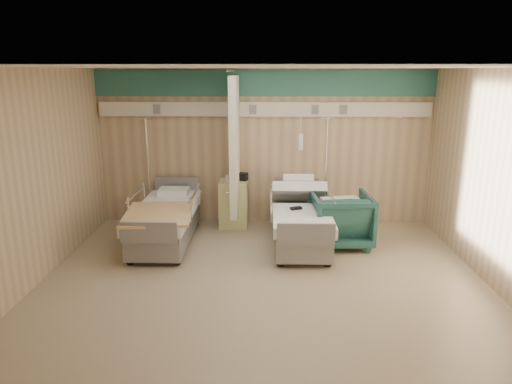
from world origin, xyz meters
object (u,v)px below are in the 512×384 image
Objects in this scene: iv_stand_right at (324,205)px; iv_stand_left at (151,203)px; bed_left at (166,225)px; bed_right at (300,226)px; bedside_cabinet at (233,204)px; visitor_armchair at (340,219)px.

iv_stand_right is 3.18m from iv_stand_left.
bed_left is 1.09× the size of iv_stand_right.
bed_right is 1.46m from bedside_cabinet.
bed_left is at bearing 180.00° from bed_right.
iv_stand_left is at bearing 179.60° from iv_stand_right.
iv_stand_right reaches higher than bed_left.
bedside_cabinet is 0.43× the size of iv_stand_right.
visitor_armchair is 0.93m from iv_stand_right.
iv_stand_left reaches higher than bed_right.
visitor_armchair is at bearing -26.31° from bedside_cabinet.
iv_stand_right reaches higher than bed_right.
visitor_armchair is at bearing 0.20° from bed_left.
bed_right is 2.26× the size of visitor_armchair.
bed_left is at bearing -3.54° from visitor_armchair.
bed_left is 2.85m from visitor_armchair.
visitor_armchair is 0.49× the size of iv_stand_left.
visitor_armchair reaches higher than bedside_cabinet.
iv_stand_right is 1.01× the size of iv_stand_left.
iv_stand_right is (0.50, 0.93, 0.09)m from bed_right.
visitor_armchair is at bearing 0.89° from bed_right.
iv_stand_right is (1.65, 0.03, -0.02)m from bedside_cabinet.
bed_left is 1.07m from iv_stand_left.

